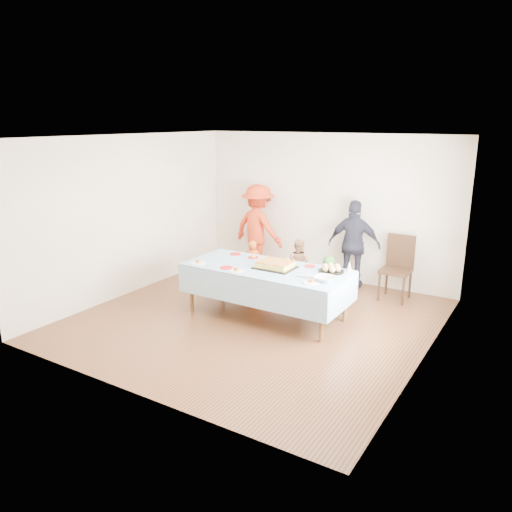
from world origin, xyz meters
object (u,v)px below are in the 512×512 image
(party_table, at_px, (266,271))
(adult_left, at_px, (258,228))
(birthday_cake, at_px, (275,265))
(dining_chair, at_px, (398,264))

(party_table, bearing_deg, adult_left, 124.40)
(birthday_cake, distance_m, adult_left, 2.45)
(birthday_cake, relative_size, adult_left, 0.34)
(dining_chair, bearing_deg, birthday_cake, -126.27)
(party_table, xyz_separation_m, dining_chair, (1.47, 1.84, -0.12))
(adult_left, bearing_deg, party_table, 133.99)
(party_table, bearing_deg, birthday_cake, 14.30)
(dining_chair, distance_m, adult_left, 2.84)
(party_table, distance_m, dining_chair, 2.36)
(dining_chair, bearing_deg, party_table, -128.41)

